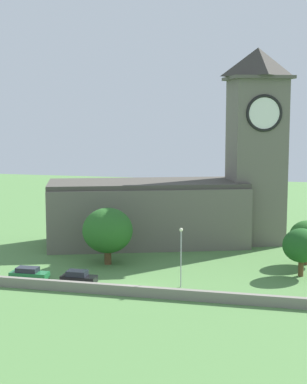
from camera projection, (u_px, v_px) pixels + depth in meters
The scene contains 9 objects.
ground_plane at pixel (165, 260), 84.99m from camera, with size 200.00×200.00×0.00m, color #517F42.
church at pixel (187, 188), 94.61m from camera, with size 38.54×22.45×30.51m.
quay_barrier at pixel (133, 291), 68.39m from camera, with size 41.67×0.70×1.19m, color gray.
car_green at pixel (29, 274), 74.75m from camera, with size 4.79×2.31×1.63m.
car_black at pixel (78, 278), 72.74m from camera, with size 4.28×2.22×1.76m.
streetlamp_west_mid at pixel (181, 248), 71.20m from camera, with size 0.44×0.44×7.20m.
tree_by_tower at pixel (307, 237), 81.82m from camera, with size 4.83×4.83×6.10m.
tree_riverside_east at pixel (302, 246), 76.11m from camera, with size 4.80×4.80×6.16m.
tree_churchyard at pixel (108, 231), 82.04m from camera, with size 6.86×6.86×7.79m.
Camera 1 is at (17.91, -65.98, 20.94)m, focal length 56.45 mm.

